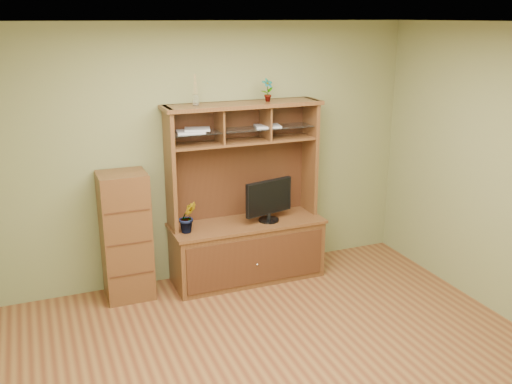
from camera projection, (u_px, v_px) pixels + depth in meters
room at (292, 212)px, 4.23m from camera, size 4.54×4.04×2.74m
media_hutch at (246, 232)px, 6.11m from camera, size 1.66×0.61×1.90m
monitor at (269, 200)px, 6.01m from camera, size 0.56×0.22×0.45m
orchid_plant at (188, 217)px, 5.72m from camera, size 0.18×0.15×0.33m
top_plant at (268, 90)px, 5.84m from camera, size 0.14×0.10×0.24m
reed_diffuser at (195, 93)px, 5.56m from camera, size 0.06×0.06×0.31m
magazines at (218, 129)px, 5.75m from camera, size 1.13×0.25×0.04m
side_cabinet at (126, 236)px, 5.66m from camera, size 0.46×0.42×1.30m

